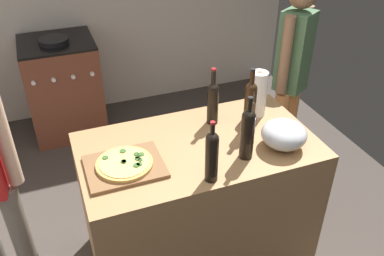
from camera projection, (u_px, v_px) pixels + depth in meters
ground_plane at (158, 185)px, 3.42m from camera, size 3.82×3.55×0.02m
counter at (198, 203)px, 2.58m from camera, size 1.35×0.76×0.91m
cutting_board at (125, 167)px, 2.15m from camera, size 0.40×0.32×0.02m
pizza at (125, 163)px, 2.14m from camera, size 0.30×0.30×0.03m
mixing_bowl at (284, 134)px, 2.28m from camera, size 0.25×0.25×0.16m
paper_towel_roll at (258, 94)px, 2.53m from camera, size 0.11×0.11×0.29m
wine_bottle_amber at (212, 155)px, 1.99m from camera, size 0.07×0.07×0.34m
wine_bottle_green at (250, 104)px, 2.37m from camera, size 0.07×0.07×0.39m
wine_bottle_clear at (213, 101)px, 2.44m from camera, size 0.07×0.07×0.36m
wine_bottle_dark at (248, 132)px, 2.15m from camera, size 0.07×0.07×0.37m
stove at (64, 87)px, 3.87m from camera, size 0.65×0.64×0.96m
person_in_red at (291, 75)px, 3.07m from camera, size 0.32×0.27×1.60m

